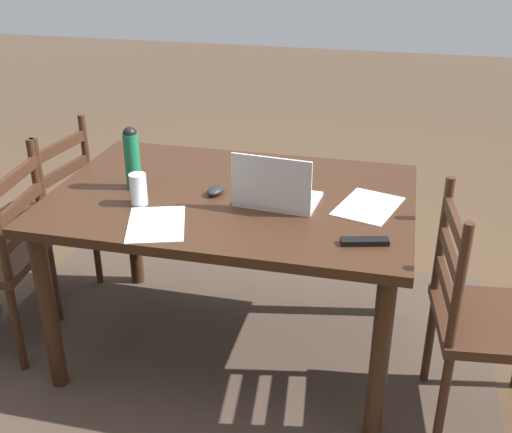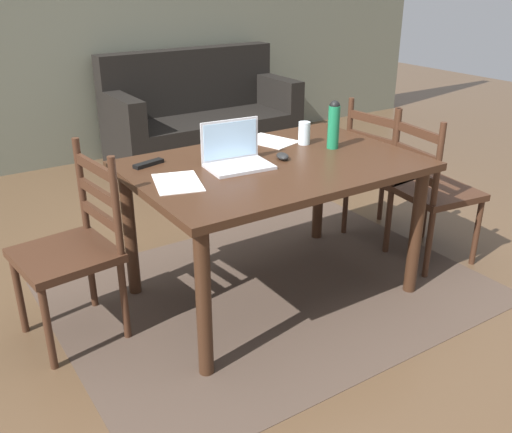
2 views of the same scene
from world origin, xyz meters
The scene contains 15 objects.
ground_plane centered at (0.00, 0.00, 0.00)m, with size 14.00×14.00×0.00m, color brown.
area_rug centered at (0.00, 0.00, 0.00)m, with size 2.34×1.74×0.01m, color #47382D.
wall_back centered at (0.00, 3.01, 1.35)m, with size 8.00×0.12×2.70m, color #6B6D5B.
dining_table centered at (0.00, 0.00, 0.68)m, with size 1.49×1.01×0.78m.
chair_right_near centered at (1.03, -0.20, 0.46)m, with size 0.49×0.49×0.95m.
chair_right_far centered at (1.03, 0.20, 0.46)m, with size 0.48×0.48×0.95m.
chair_left_far centered at (-1.03, 0.21, 0.46)m, with size 0.49×0.49×0.95m.
couch centered at (0.90, 2.53, 0.36)m, with size 1.80×0.80×1.00m.
laptop centered at (-0.20, 0.07, 0.84)m, with size 0.34×0.25×0.23m.
water_bottle centered at (0.42, 0.03, 0.92)m, with size 0.06×0.06×0.27m.
drinking_glass centered at (0.33, 0.18, 0.84)m, with size 0.07×0.07×0.13m, color silver.
computer_mouse centered at (0.06, 0.02, 0.80)m, with size 0.06×0.10×0.03m, color black.
tv_remote centered at (-0.57, 0.31, 0.79)m, with size 0.04×0.17×0.02m, color black.
paper_stack_left centered at (0.20, 0.34, 0.78)m, with size 0.21×0.30×0.00m, color white.
paper_stack_right centered at (-0.56, -0.01, 0.78)m, with size 0.21×0.30×0.00m, color white.
Camera 2 is at (-1.63, -2.32, 1.71)m, focal length 39.95 mm.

